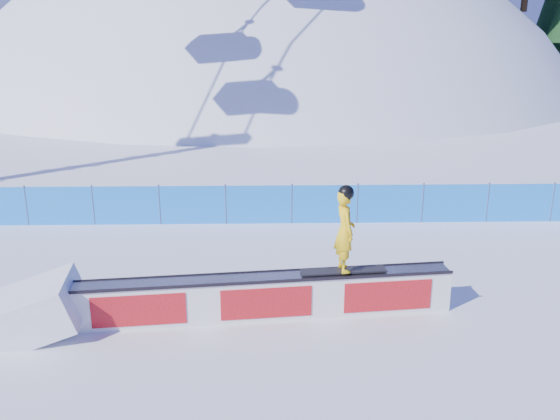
{
  "coord_description": "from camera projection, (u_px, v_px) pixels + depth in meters",
  "views": [
    {
      "loc": [
        0.24,
        -13.56,
        6.22
      ],
      "look_at": [
        0.55,
        0.26,
        1.79
      ],
      "focal_mm": 40.0,
      "sensor_mm": 36.0,
      "label": 1
    }
  ],
  "objects": [
    {
      "name": "ground",
      "position": [
        257.0,
        285.0,
        14.81
      ],
      "size": [
        160.0,
        160.0,
        0.0
      ],
      "primitive_type": "plane",
      "color": "white",
      "rests_on": "ground"
    },
    {
      "name": "snow_hill",
      "position": [
        265.0,
        273.0,
        60.29
      ],
      "size": [
        64.0,
        64.0,
        64.0
      ],
      "color": "silver",
      "rests_on": "ground"
    },
    {
      "name": "safety_fence",
      "position": [
        259.0,
        205.0,
        18.91
      ],
      "size": [
        22.05,
        0.05,
        1.3
      ],
      "color": "#197EF4",
      "rests_on": "ground"
    },
    {
      "name": "rail_box",
      "position": [
        265.0,
        297.0,
        13.12
      ],
      "size": [
        7.99,
        1.41,
        0.96
      ],
      "rotation": [
        0.0,
        0.0,
        0.11
      ],
      "color": "white",
      "rests_on": "ground"
    },
    {
      "name": "snow_ramp",
      "position": [
        21.0,
        332.0,
        12.65
      ],
      "size": [
        2.71,
        1.86,
        1.59
      ],
      "primitive_type": null,
      "rotation": [
        0.0,
        -0.31,
        0.11
      ],
      "color": "white",
      "rests_on": "ground"
    },
    {
      "name": "snowboarder",
      "position": [
        345.0,
        230.0,
        12.9
      ],
      "size": [
        1.84,
        0.71,
        1.9
      ],
      "rotation": [
        0.0,
        0.0,
        1.75
      ],
      "color": "black",
      "rests_on": "rail_box"
    }
  ]
}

